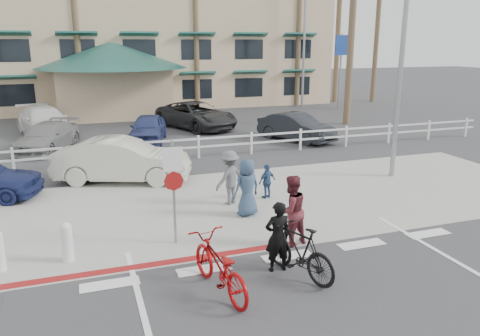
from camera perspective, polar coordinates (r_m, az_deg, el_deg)
name	(u,v)px	position (r m, az deg, el deg)	size (l,w,h in m)	color
ground	(299,268)	(10.63, 7.17, -12.00)	(140.00, 140.00, 0.00)	#333335
bike_path	(347,316)	(9.12, 12.95, -17.21)	(12.00, 16.00, 0.01)	#333335
sidewalk_plaza	(234,203)	(14.46, -0.70, -4.34)	(22.00, 7.00, 0.01)	gray
cross_street	(202,171)	(18.13, -4.70, -0.35)	(40.00, 5.00, 0.01)	#333335
parking_lot	(160,129)	(27.22, -9.76, 4.70)	(50.00, 16.00, 0.01)	#333335
curb_red	(154,264)	(10.86, -10.45, -11.48)	(7.00, 0.25, 0.02)	maroon
rail_fence	(201,147)	(20.01, -4.79, 2.58)	(29.40, 0.16, 1.00)	silver
building	(154,31)	(39.95, -10.45, 16.06)	(28.00, 16.00, 11.30)	#CFB38E
sign_post	(174,187)	(11.34, -8.09, -2.35)	(0.50, 0.10, 2.90)	gray
bollard_0	(67,242)	(11.32, -20.33, -8.48)	(0.26, 0.26, 0.95)	silver
streetlight_0	(402,52)	(17.64, 19.17, 13.26)	(0.60, 2.00, 9.00)	gray
streetlight_1	(304,43)	(36.31, 7.82, 14.87)	(0.60, 2.00, 9.50)	gray
info_sign	(340,71)	(35.58, 12.12, 11.53)	(1.20, 0.16, 5.60)	navy
palm_3	(74,7)	(33.51, -19.56, 18.02)	(4.00, 4.00, 14.00)	#205328
palm_4	(135,2)	(34.81, -12.68, 19.18)	(4.00, 4.00, 15.00)	#205328
palm_5	(196,17)	(34.50, -5.44, 17.84)	(4.00, 4.00, 13.00)	#205328
palm_7	(299,12)	(37.27, 7.22, 18.35)	(4.00, 4.00, 14.00)	#205328
palm_8	(339,7)	(40.07, 12.01, 18.64)	(4.00, 4.00, 15.00)	#205328
palm_9	(378,20)	(40.79, 16.46, 16.88)	(4.00, 4.00, 13.00)	#205328
palm_11	(353,2)	(28.92, 13.65, 19.03)	(4.00, 4.00, 14.00)	#205328
bike_red	(219,266)	(9.37, -2.57, -11.88)	(0.76, 2.18, 1.15)	#8E0708
rider_red	(278,237)	(10.15, 4.61, -8.36)	(0.58, 0.38, 1.58)	black
bike_black	(299,251)	(10.04, 7.24, -9.98)	(0.55, 1.95, 1.17)	black
rider_black	(291,211)	(11.41, 6.21, -5.19)	(0.86, 0.67, 1.76)	#5A2027
pedestrian_a	(229,178)	(14.22, -1.30, -1.17)	(1.08, 0.62, 1.68)	#5C5C5F
pedestrian_child	(267,181)	(14.83, 3.33, -1.65)	(0.65, 0.27, 1.11)	navy
pedestrian_b	(247,188)	(13.26, 0.85, -2.40)	(0.81, 0.53, 1.67)	#2D425C
car_white_sedan	(122,160)	(17.07, -14.14, 0.93)	(1.65, 4.72, 1.55)	beige
lot_car_1	(47,137)	(23.20, -22.47, 3.52)	(1.74, 4.28, 1.24)	gray
lot_car_2	(148,128)	(23.74, -11.15, 4.76)	(1.59, 3.96, 1.35)	navy
lot_car_3	(296,127)	(23.74, 6.89, 4.97)	(1.45, 4.17, 1.37)	black
lot_car_4	(45,122)	(26.93, -22.71, 5.25)	(2.11, 5.18, 1.50)	silver
lot_car_5	(196,115)	(27.11, -5.35, 6.42)	(2.51, 5.44, 1.51)	#262628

